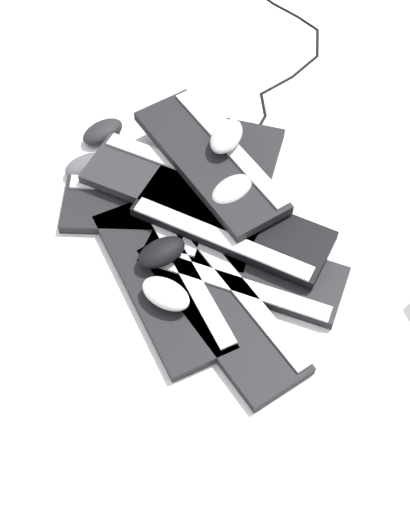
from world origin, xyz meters
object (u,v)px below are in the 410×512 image
(keyboard_1, at_px, (158,206))
(mouse_3, at_px, (226,136))
(keyboard_5, at_px, (179,187))
(keyboard_0, at_px, (233,192))
(keyboard_3, at_px, (223,308))
(mouse_4, at_px, (189,119))
(mouse_2, at_px, (166,294))
(mouse_6, at_px, (87,166))
(keyboard_7, at_px, (211,160))
(mouse_1, at_px, (232,190))
(keyboard_2, at_px, (163,280))
(keyboard_4, at_px, (243,268))
(keyboard_6, at_px, (232,224))
(mouse_0, at_px, (162,252))
(mouse_5, at_px, (103,132))

(keyboard_1, height_order, mouse_3, mouse_3)
(keyboard_1, height_order, keyboard_5, keyboard_5)
(keyboard_0, distance_m, keyboard_3, 0.31)
(mouse_3, bearing_deg, mouse_4, 56.77)
(keyboard_1, distance_m, mouse_2, 0.26)
(keyboard_1, xyz_separation_m, mouse_6, (0.05, 0.20, 0.01))
(mouse_2, relative_size, mouse_3, 1.00)
(keyboard_0, bearing_deg, keyboard_7, 67.35)
(keyboard_0, xyz_separation_m, mouse_1, (-0.05, -0.01, 0.07))
(keyboard_0, relative_size, mouse_4, 4.09)
(keyboard_2, bearing_deg, mouse_3, -3.42)
(mouse_1, xyz_separation_m, mouse_3, (0.12, 0.06, 0.03))
(keyboard_4, bearing_deg, keyboard_7, 34.24)
(keyboard_0, height_order, mouse_3, mouse_3)
(keyboard_1, height_order, keyboard_2, same)
(mouse_2, relative_size, mouse_6, 1.00)
(mouse_4, height_order, mouse_6, same)
(keyboard_6, relative_size, mouse_2, 4.14)
(mouse_3, relative_size, mouse_6, 1.00)
(mouse_0, bearing_deg, keyboard_3, 105.14)
(keyboard_3, relative_size, mouse_3, 4.02)
(keyboard_7, height_order, mouse_0, keyboard_7)
(keyboard_4, height_order, mouse_5, mouse_5)
(mouse_3, bearing_deg, mouse_0, 177.97)
(keyboard_4, bearing_deg, mouse_6, 71.11)
(mouse_0, height_order, mouse_6, mouse_0)
(keyboard_7, xyz_separation_m, mouse_4, (0.16, 0.11, -0.05))
(keyboard_4, distance_m, mouse_5, 0.52)
(mouse_5, bearing_deg, keyboard_4, 90.68)
(keyboard_6, relative_size, mouse_5, 4.14)
(keyboard_0, relative_size, mouse_6, 4.09)
(mouse_1, distance_m, mouse_6, 0.37)
(keyboard_4, height_order, mouse_0, mouse_0)
(keyboard_1, height_order, mouse_0, mouse_0)
(keyboard_5, height_order, mouse_5, keyboard_5)
(keyboard_0, distance_m, mouse_1, 0.08)
(keyboard_2, height_order, mouse_0, mouse_0)
(keyboard_2, relative_size, mouse_0, 3.80)
(keyboard_2, height_order, keyboard_7, keyboard_7)
(keyboard_0, relative_size, mouse_5, 4.09)
(keyboard_5, bearing_deg, keyboard_4, -125.32)
(keyboard_5, height_order, mouse_2, mouse_2)
(keyboard_5, relative_size, mouse_5, 4.12)
(keyboard_0, bearing_deg, keyboard_3, -165.75)
(keyboard_5, relative_size, mouse_1, 4.12)
(mouse_1, bearing_deg, mouse_0, -178.19)
(mouse_6, bearing_deg, keyboard_3, -78.71)
(keyboard_5, distance_m, mouse_5, 0.28)
(mouse_0, xyz_separation_m, mouse_5, (0.31, 0.28, -0.03))
(keyboard_0, relative_size, mouse_2, 4.09)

